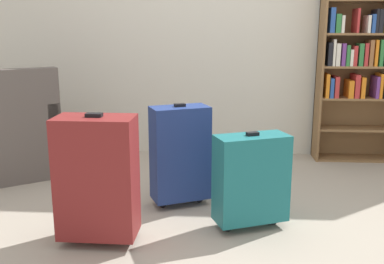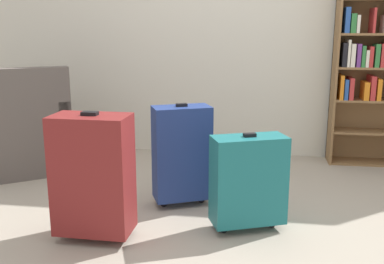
% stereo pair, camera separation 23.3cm
% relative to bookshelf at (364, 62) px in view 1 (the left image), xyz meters
% --- Properties ---
extents(ground_plane, '(9.80, 9.80, 0.00)m').
position_rel_bookshelf_xyz_m(ground_plane, '(-1.34, -1.64, -0.90)').
color(ground_plane, '#9E9384').
extents(back_wall, '(5.60, 0.10, 2.60)m').
position_rel_bookshelf_xyz_m(back_wall, '(-1.34, 0.18, 0.40)').
color(back_wall, beige).
rests_on(back_wall, ground).
extents(bookshelf, '(0.80, 0.25, 1.71)m').
position_rel_bookshelf_xyz_m(bookshelf, '(0.00, 0.00, 0.00)').
color(bookshelf, brown).
rests_on(bookshelf, ground).
extents(armchair, '(0.97, 0.97, 0.90)m').
position_rel_bookshelf_xyz_m(armchair, '(-3.01, -0.67, -0.58)').
color(armchair, '#59514C').
rests_on(armchair, ground).
extents(mug, '(0.12, 0.08, 0.10)m').
position_rel_bookshelf_xyz_m(mug, '(-2.47, -0.73, -0.85)').
color(mug, '#1E7F4C').
rests_on(mug, ground).
extents(suitcase_dark_red, '(0.44, 0.25, 0.75)m').
position_rel_bookshelf_xyz_m(suitcase_dark_red, '(-1.96, -1.81, -0.51)').
color(suitcase_dark_red, maroon).
rests_on(suitcase_dark_red, ground).
extents(suitcase_navy_blue, '(0.43, 0.34, 0.71)m').
position_rel_bookshelf_xyz_m(suitcase_navy_blue, '(-1.55, -1.23, -0.53)').
color(suitcase_navy_blue, navy).
rests_on(suitcase_navy_blue, ground).
extents(suitcase_teal, '(0.48, 0.35, 0.60)m').
position_rel_bookshelf_xyz_m(suitcase_teal, '(-1.09, -1.56, -0.59)').
color(suitcase_teal, '#19666B').
rests_on(suitcase_teal, ground).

